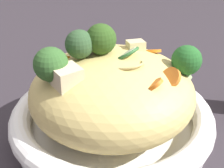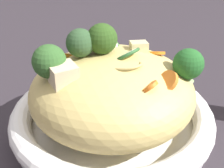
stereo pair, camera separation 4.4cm
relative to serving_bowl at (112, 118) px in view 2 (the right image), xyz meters
The scene contains 7 objects.
ground_plane 0.03m from the serving_bowl, ahead, with size 3.00×3.00×0.00m, color #2D272D.
serving_bowl is the anchor object (origin of this frame).
noodle_heap 0.05m from the serving_bowl, 102.98° to the left, with size 0.26×0.26×0.12m.
broccoli_florets 0.12m from the serving_bowl, 162.74° to the right, with size 0.26×0.10×0.09m.
carrot_coins 0.11m from the serving_bowl, 28.52° to the right, with size 0.19×0.15×0.03m.
zucchini_slices 0.12m from the serving_bowl, 70.87° to the left, with size 0.08×0.11×0.03m.
chicken_chunks 0.12m from the serving_bowl, 152.46° to the right, with size 0.16×0.11×0.03m.
Camera 2 is at (-0.04, -0.38, 0.31)m, focal length 44.65 mm.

